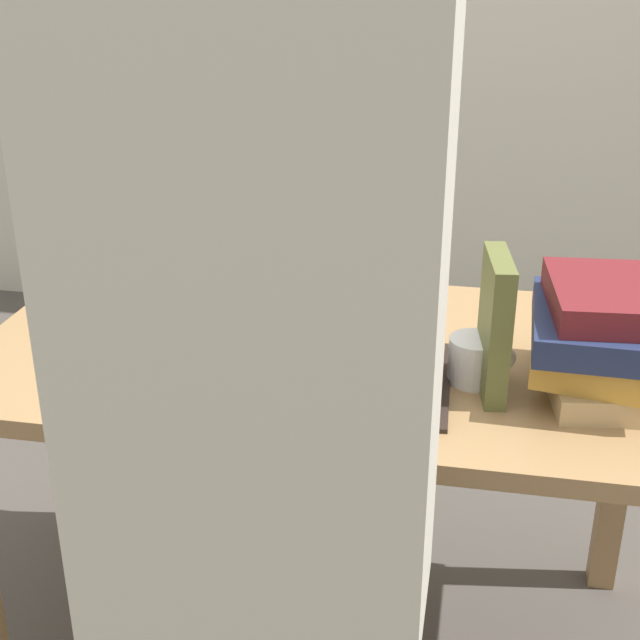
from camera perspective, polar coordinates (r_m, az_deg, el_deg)
name	(u,v)px	position (r m, az deg, el deg)	size (l,w,h in m)	color
ground_plane	(326,639)	(2.14, 0.42, -19.75)	(12.00, 12.00, 0.00)	#47423D
reading_desk	(327,393)	(1.76, 0.48, -4.69)	(1.35, 0.74, 0.73)	#937047
open_book	(310,365)	(1.60, -0.63, -2.90)	(0.51, 0.34, 0.08)	black
book_stack_tall	(596,336)	(1.60, 17.27, -1.01)	(0.23, 0.30, 0.20)	tan
book_standing_upright	(495,325)	(1.54, 11.12, -0.34)	(0.06, 0.17, 0.25)	brown
reading_lamp	(162,155)	(1.83, -10.11, 10.34)	(0.17, 0.17, 0.40)	tan
coffee_mug	(476,360)	(1.60, 9.93, -2.53)	(0.12, 0.09, 0.08)	white
person_reader	(263,581)	(1.03, -3.68, -16.35)	(0.36, 0.22, 1.64)	#2D3342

